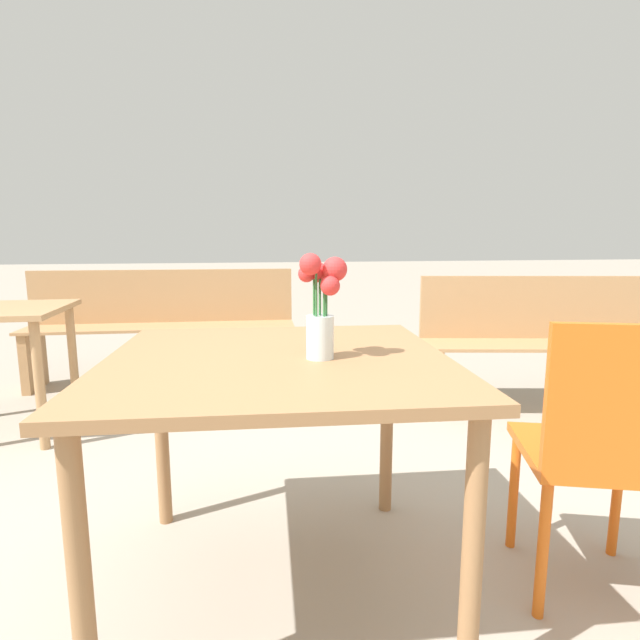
{
  "coord_description": "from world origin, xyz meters",
  "views": [
    {
      "loc": [
        -0.11,
        -1.42,
        1.1
      ],
      "look_at": [
        0.12,
        -0.04,
        0.86
      ],
      "focal_mm": 28.0,
      "sensor_mm": 36.0,
      "label": 1
    }
  ],
  "objects_px": {
    "bench_near": "(163,320)",
    "bench_middle": "(549,339)",
    "flower_vase": "(321,308)",
    "table_back": "(3,332)",
    "cafe_chair": "(603,444)",
    "table_front": "(278,386)"
  },
  "relations": [
    {
      "from": "table_back",
      "to": "cafe_chair",
      "type": "bearing_deg",
      "value": -36.67
    },
    {
      "from": "table_front",
      "to": "cafe_chair",
      "type": "relative_size",
      "value": 1.19
    },
    {
      "from": "cafe_chair",
      "to": "table_back",
      "type": "height_order",
      "value": "cafe_chair"
    },
    {
      "from": "table_front",
      "to": "bench_middle",
      "type": "xyz_separation_m",
      "value": [
        1.81,
        1.38,
        -0.2
      ]
    },
    {
      "from": "table_front",
      "to": "table_back",
      "type": "distance_m",
      "value": 2.06
    },
    {
      "from": "bench_middle",
      "to": "cafe_chair",
      "type": "bearing_deg",
      "value": -119.27
    },
    {
      "from": "table_front",
      "to": "bench_near",
      "type": "height_order",
      "value": "bench_near"
    },
    {
      "from": "cafe_chair",
      "to": "bench_middle",
      "type": "height_order",
      "value": "cafe_chair"
    },
    {
      "from": "bench_middle",
      "to": "table_back",
      "type": "distance_m",
      "value": 3.21
    },
    {
      "from": "bench_near",
      "to": "bench_middle",
      "type": "bearing_deg",
      "value": -22.47
    },
    {
      "from": "flower_vase",
      "to": "bench_middle",
      "type": "xyz_separation_m",
      "value": [
        1.69,
        1.43,
        -0.44
      ]
    },
    {
      "from": "table_back",
      "to": "bench_middle",
      "type": "bearing_deg",
      "value": -2.45
    },
    {
      "from": "bench_middle",
      "to": "flower_vase",
      "type": "bearing_deg",
      "value": -139.84
    },
    {
      "from": "flower_vase",
      "to": "table_back",
      "type": "xyz_separation_m",
      "value": [
        -1.52,
        1.56,
        -0.32
      ]
    },
    {
      "from": "flower_vase",
      "to": "table_front",
      "type": "bearing_deg",
      "value": 159.6
    },
    {
      "from": "cafe_chair",
      "to": "bench_near",
      "type": "distance_m",
      "value": 3.07
    },
    {
      "from": "cafe_chair",
      "to": "table_back",
      "type": "relative_size",
      "value": 1.23
    },
    {
      "from": "table_front",
      "to": "table_back",
      "type": "xyz_separation_m",
      "value": [
        -1.4,
        1.52,
        -0.08
      ]
    },
    {
      "from": "cafe_chair",
      "to": "bench_middle",
      "type": "relative_size",
      "value": 0.54
    },
    {
      "from": "table_front",
      "to": "flower_vase",
      "type": "distance_m",
      "value": 0.27
    },
    {
      "from": "table_front",
      "to": "cafe_chair",
      "type": "bearing_deg",
      "value": -12.69
    },
    {
      "from": "flower_vase",
      "to": "bench_near",
      "type": "bearing_deg",
      "value": 107.96
    }
  ]
}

